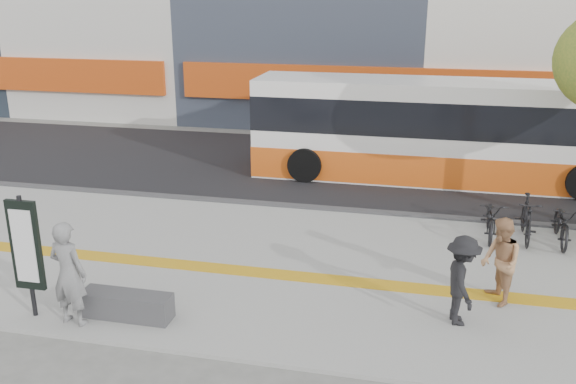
% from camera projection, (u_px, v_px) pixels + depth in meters
% --- Properties ---
extents(ground, '(120.00, 120.00, 0.00)m').
position_uv_depth(ground, '(289.00, 304.00, 11.30)').
color(ground, '#61615C').
rests_on(ground, ground).
extents(sidewalk, '(40.00, 7.00, 0.08)m').
position_uv_depth(sidewalk, '(305.00, 268.00, 12.68)').
color(sidewalk, gray).
rests_on(sidewalk, ground).
extents(tactile_strip, '(40.00, 0.45, 0.01)m').
position_uv_depth(tactile_strip, '(300.00, 276.00, 12.20)').
color(tactile_strip, '#C29016').
rests_on(tactile_strip, sidewalk).
extents(street, '(40.00, 8.00, 0.06)m').
position_uv_depth(street, '(351.00, 170.00, 19.62)').
color(street, black).
rests_on(street, ground).
extents(curb, '(40.00, 0.25, 0.14)m').
position_uv_depth(curb, '(331.00, 210.00, 15.91)').
color(curb, '#333335').
rests_on(curb, ground).
extents(bench, '(1.60, 0.45, 0.45)m').
position_uv_depth(bench, '(127.00, 305.00, 10.64)').
color(bench, '#333335').
rests_on(bench, sidewalk).
extents(signboard, '(0.55, 0.10, 2.20)m').
position_uv_depth(signboard, '(26.00, 247.00, 10.36)').
color(signboard, black).
rests_on(signboard, sidewalk).
extents(bus, '(11.00, 2.61, 2.93)m').
position_uv_depth(bus, '(440.00, 134.00, 18.16)').
color(bus, white).
rests_on(bus, street).
extents(bicycle_row, '(3.72, 1.77, 1.02)m').
position_uv_depth(bicycle_row, '(562.00, 223.00, 13.70)').
color(bicycle_row, black).
rests_on(bicycle_row, sidewalk).
extents(seated_woman, '(0.73, 0.53, 1.84)m').
position_uv_depth(seated_woman, '(69.00, 274.00, 10.24)').
color(seated_woman, black).
rests_on(seated_woman, sidewalk).
extents(pedestrian_tan, '(0.81, 0.93, 1.61)m').
position_uv_depth(pedestrian_tan, '(500.00, 262.00, 10.96)').
color(pedestrian_tan, tan).
rests_on(pedestrian_tan, sidewalk).
extents(pedestrian_dark, '(0.76, 1.10, 1.57)m').
position_uv_depth(pedestrian_dark, '(462.00, 280.00, 10.30)').
color(pedestrian_dark, black).
rests_on(pedestrian_dark, sidewalk).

